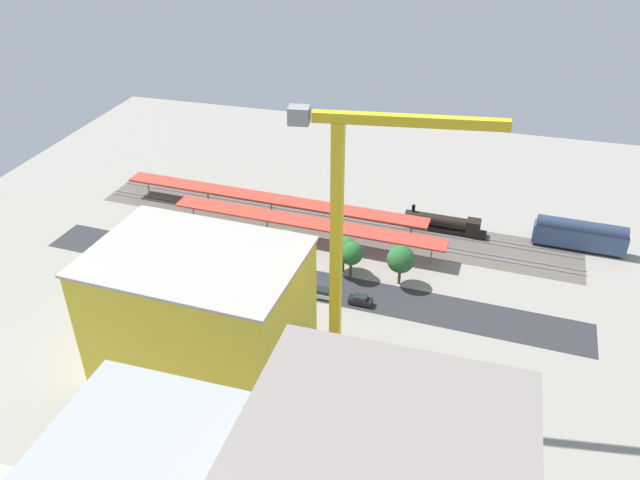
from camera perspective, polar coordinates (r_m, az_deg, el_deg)
name	(u,v)px	position (r m, az deg, el deg)	size (l,w,h in m)	color
ground_plane	(301,274)	(114.83, -1.75, -3.12)	(163.00, 163.00, 0.00)	gray
rail_bed	(328,222)	(130.96, 0.78, 1.65)	(101.87, 13.70, 0.01)	#5B544C
street_asphalt	(297,282)	(112.83, -2.13, -3.83)	(101.87, 9.00, 0.01)	#2D2D33
track_rails	(328,221)	(130.87, 0.78, 1.71)	(101.71, 13.19, 0.12)	#9E9EA8
platform_canopy_near	(306,222)	(122.35, -1.32, 1.65)	(55.85, 7.69, 4.52)	#C63D2D
platform_canopy_far	(271,199)	(131.67, -4.49, 3.78)	(67.00, 8.14, 4.42)	#C63D2D
locomotive	(446,224)	(129.49, 11.49, 1.46)	(16.72, 3.45, 4.86)	black
passenger_coach	(580,234)	(130.38, 22.72, 0.47)	(17.38, 3.96, 6.20)	black
parked_car_0	(360,300)	(107.14, 3.73, -5.54)	(4.17, 1.94, 1.79)	black
parked_car_1	(322,294)	(108.40, 0.22, -4.96)	(4.71, 1.92, 1.82)	black
parked_car_2	(288,288)	(110.02, -2.93, -4.42)	(4.08, 1.99, 1.67)	black
parked_car_3	(252,281)	(112.09, -6.21, -3.78)	(4.19, 2.00, 1.84)	black
construction_building	(201,315)	(91.04, -10.84, -6.72)	(28.24, 19.39, 19.50)	yellow
construction_roof_slab	(194,256)	(85.33, -11.50, -1.46)	(28.84, 19.99, 0.40)	#ADA89E
tower_crane	(349,243)	(78.52, 2.63, -0.23)	(24.64, 4.93, 41.48)	gray
box_truck_0	(201,292)	(109.08, -10.84, -4.71)	(8.74, 2.49, 3.68)	black
box_truck_1	(264,307)	(104.58, -5.16, -6.13)	(9.41, 3.32, 3.15)	black
street_tree_0	(351,253)	(111.52, 2.87, -1.24)	(4.35, 4.35, 7.19)	brown
street_tree_1	(401,259)	(110.37, 7.40, -1.77)	(4.96, 4.96, 7.64)	brown
street_tree_2	(266,240)	(116.31, -4.95, -0.02)	(4.59, 4.59, 6.93)	brown
street_tree_3	(285,242)	(116.20, -3.19, -0.17)	(4.71, 4.71, 6.68)	brown
street_tree_4	(343,250)	(112.89, 2.16, -0.90)	(5.07, 5.07, 7.32)	brown
street_tree_5	(181,227)	(122.03, -12.64, 1.21)	(5.76, 5.76, 8.10)	brown
traffic_light	(274,241)	(115.61, -4.22, -0.12)	(0.50, 0.36, 7.26)	#333333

